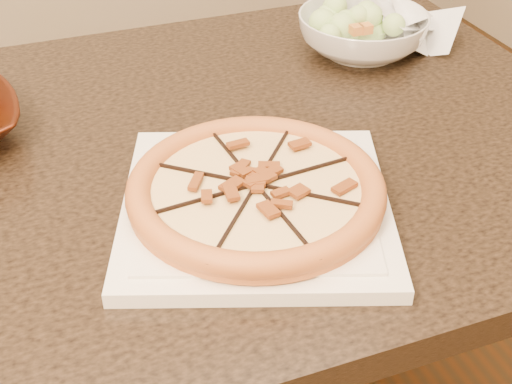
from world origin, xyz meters
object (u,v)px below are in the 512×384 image
(plate, at_px, (256,206))
(salad_bowl, at_px, (362,34))
(dining_table, at_px, (156,222))
(pizza, at_px, (256,189))

(plate, bearing_deg, salad_bowl, 47.22)
(dining_table, height_order, plate, plate)
(salad_bowl, bearing_deg, dining_table, -156.69)
(pizza, distance_m, salad_bowl, 0.47)
(plate, height_order, salad_bowl, salad_bowl)
(plate, bearing_deg, dining_table, 116.48)
(dining_table, relative_size, plate, 3.25)
(pizza, bearing_deg, dining_table, 116.47)
(pizza, height_order, salad_bowl, salad_bowl)
(dining_table, distance_m, salad_bowl, 0.46)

